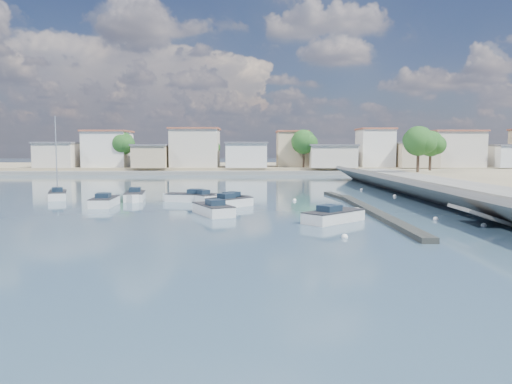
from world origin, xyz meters
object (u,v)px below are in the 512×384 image
motorboat_b (232,203)px  motorboat_c (189,198)px  motorboat_f (200,198)px  motorboat_e (105,202)px  motorboat_g (135,197)px  motorboat_a (212,210)px  sailboat (58,195)px  motorboat_h (336,216)px  motorboat_d (227,202)px

motorboat_b → motorboat_c: size_ratio=0.79×
motorboat_c → motorboat_f: 1.37m
motorboat_e → motorboat_g: same height
motorboat_a → motorboat_e: same height
motorboat_a → motorboat_f: same height
motorboat_a → motorboat_e: (-10.49, 6.08, -0.00)m
motorboat_a → sailboat: (-17.45, 12.61, 0.05)m
motorboat_e → motorboat_h: size_ratio=1.07×
motorboat_f → motorboat_g: 7.24m
motorboat_e → motorboat_b: bearing=-4.1°
motorboat_e → sailboat: sailboat is taller
motorboat_b → sailboat: size_ratio=0.49×
motorboat_d → motorboat_f: bearing=128.4°
motorboat_d → motorboat_c: bearing=134.7°
motorboat_a → motorboat_d: bearing=80.6°
motorboat_a → motorboat_c: same height
motorboat_c → motorboat_g: same height
motorboat_e → motorboat_g: size_ratio=0.97×
motorboat_f → sailboat: sailboat is taller
motorboat_e → motorboat_c: bearing=27.0°
motorboat_e → motorboat_g: (1.60, 4.99, 0.00)m
motorboat_c → motorboat_g: size_ratio=1.00×
motorboat_c → motorboat_h: bearing=-48.2°
motorboat_e → motorboat_f: (8.61, 3.19, -0.00)m
sailboat → motorboat_h: bearing=-32.1°
motorboat_c → motorboat_f: size_ratio=1.43×
motorboat_c → sailboat: bearing=169.0°
motorboat_d → motorboat_h: bearing=-49.5°
motorboat_e → sailboat: 9.54m
motorboat_g → motorboat_b: bearing=-29.5°
motorboat_d → motorboat_g: bearing=151.4°
motorboat_b → motorboat_g: (-10.33, 5.84, 0.00)m
motorboat_b → motorboat_e: 11.96m
motorboat_f → motorboat_g: same height
sailboat → motorboat_b: bearing=-21.4°
motorboat_a → motorboat_c: bearing=107.7°
motorboat_b → motorboat_h: size_ratio=0.87×
motorboat_f → motorboat_g: (-7.01, 1.80, 0.00)m
motorboat_a → motorboat_e: bearing=149.9°
motorboat_e → sailboat: (-6.95, 6.54, 0.05)m
motorboat_g → sailboat: (-8.56, 1.55, 0.05)m
motorboat_c → motorboat_d: 5.80m
sailboat → motorboat_a: bearing=-35.9°
sailboat → motorboat_c: bearing=-11.0°
motorboat_b → motorboat_e: size_ratio=0.81×
motorboat_a → motorboat_g: bearing=128.8°
motorboat_b → motorboat_f: same height
motorboat_d → motorboat_e: size_ratio=0.90×
motorboat_a → motorboat_h: same height
motorboat_a → motorboat_d: same height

